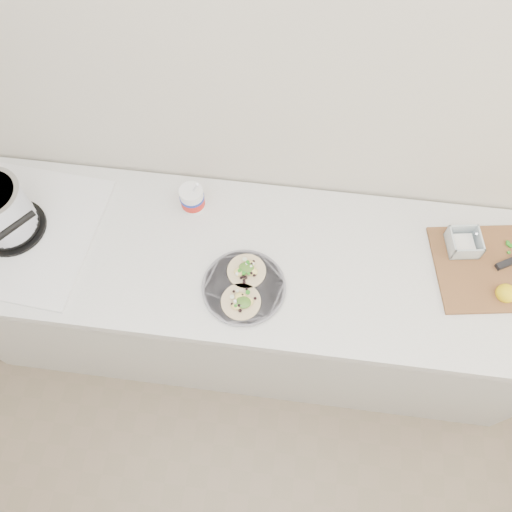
# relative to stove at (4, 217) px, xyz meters

# --- Properties ---
(counter) EXTENTS (2.44, 0.66, 0.90)m
(counter) POSITION_rel_stove_xyz_m (0.87, 0.02, -0.54)
(counter) COLOR beige
(counter) RESTS_ON ground
(stove) EXTENTS (0.64, 0.60, 0.29)m
(stove) POSITION_rel_stove_xyz_m (0.00, 0.00, 0.00)
(stove) COLOR silver
(stove) RESTS_ON counter
(taco_plate) EXTENTS (0.29, 0.29, 0.04)m
(taco_plate) POSITION_rel_stove_xyz_m (0.88, -0.13, -0.08)
(taco_plate) COLOR slate
(taco_plate) RESTS_ON counter
(tub) EXTENTS (0.09, 0.09, 0.21)m
(tub) POSITION_rel_stove_xyz_m (0.64, 0.19, -0.03)
(tub) COLOR white
(tub) RESTS_ON counter
(cutboard) EXTENTS (0.54, 0.42, 0.08)m
(cutboard) POSITION_rel_stove_xyz_m (1.78, 0.08, -0.08)
(cutboard) COLOR brown
(cutboard) RESTS_ON counter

